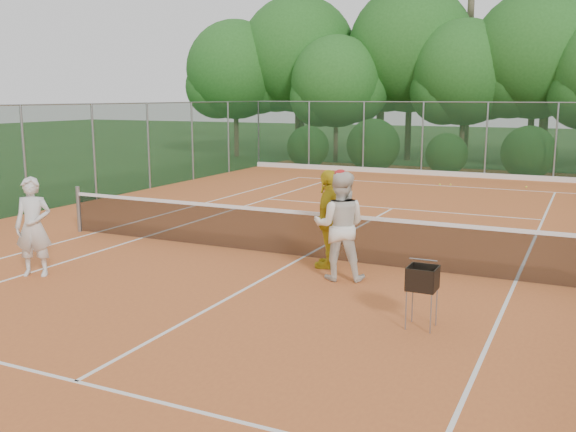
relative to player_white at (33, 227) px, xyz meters
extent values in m
plane|color=#1E4117|center=(3.87, 3.31, -0.93)|extent=(120.00, 120.00, 0.00)
cube|color=#C5632D|center=(3.87, 3.31, -0.92)|extent=(18.00, 36.00, 0.02)
cylinder|color=gray|center=(-2.07, 3.31, -0.36)|extent=(0.10, 0.10, 1.10)
cube|color=black|center=(3.87, 3.31, -0.45)|extent=(11.87, 0.03, 0.86)
cube|color=white|center=(3.87, 3.31, 0.02)|extent=(11.87, 0.04, 0.07)
imported|color=silver|center=(0.00, 0.00, 0.00)|extent=(0.78, 0.67, 1.81)
imported|color=silver|center=(5.09, 2.16, 0.07)|extent=(1.11, 0.96, 1.94)
ellipsoid|color=red|center=(5.09, 2.16, 1.00)|extent=(0.22, 0.22, 0.14)
imported|color=gold|center=(4.60, 2.86, 0.03)|extent=(0.57, 1.14, 1.88)
cylinder|color=gray|center=(6.85, 0.18, -0.62)|extent=(0.02, 0.02, 0.56)
cylinder|color=gray|center=(7.19, 0.53, -0.62)|extent=(0.02, 0.02, 0.56)
cube|color=black|center=(7.02, 0.35, -0.18)|extent=(0.39, 0.39, 0.33)
sphere|color=#C5DC33|center=(4.03, 15.28, -0.87)|extent=(0.07, 0.07, 0.07)
sphere|color=yellow|center=(6.97, 15.95, -0.87)|extent=(0.07, 0.07, 0.07)
sphere|color=yellow|center=(4.40, 15.39, -0.87)|extent=(0.07, 0.07, 0.07)
cube|color=white|center=(3.87, 15.19, -0.90)|extent=(11.03, 0.06, 0.01)
cube|color=white|center=(-1.62, 3.31, -0.90)|extent=(0.06, 23.77, 0.01)
cube|color=white|center=(-0.24, 3.31, -0.90)|extent=(0.06, 23.77, 0.01)
cube|color=white|center=(7.98, 3.31, -0.90)|extent=(0.06, 23.77, 0.01)
cube|color=white|center=(3.87, 9.71, -0.90)|extent=(8.23, 0.06, 0.01)
cube|color=white|center=(3.87, -3.09, -0.90)|extent=(8.23, 0.06, 0.01)
cube|color=white|center=(3.87, 3.31, -0.90)|extent=(0.06, 12.80, 0.01)
cube|color=#19381E|center=(3.87, 18.31, 0.59)|extent=(18.00, 0.02, 3.00)
cylinder|color=gray|center=(-5.13, 18.31, 0.59)|extent=(0.07, 0.07, 3.00)
cylinder|color=gray|center=(-5.13, 18.31, 0.59)|extent=(0.07, 0.07, 3.00)
cylinder|color=brown|center=(-8.63, 22.31, 0.95)|extent=(0.26, 0.26, 3.75)
sphere|color=#22561C|center=(-8.63, 22.31, 3.72)|extent=(5.25, 5.25, 5.25)
cylinder|color=brown|center=(-5.63, 23.81, 1.27)|extent=(0.30, 0.30, 4.40)
sphere|color=#22561C|center=(-5.63, 23.81, 4.53)|extent=(6.16, 6.16, 6.16)
cylinder|color=brown|center=(-2.63, 21.81, 0.67)|extent=(0.22, 0.22, 3.20)
sphere|color=#22561C|center=(-2.63, 21.81, 3.04)|extent=(4.48, 4.48, 4.48)
cylinder|color=brown|center=(0.37, 24.31, 1.32)|extent=(0.31, 0.31, 4.50)
sphere|color=#22561C|center=(0.37, 24.31, 4.65)|extent=(6.30, 6.30, 6.30)
cylinder|color=brown|center=(3.37, 22.81, 0.82)|extent=(0.24, 0.24, 3.50)
sphere|color=#22561C|center=(3.37, 22.81, 3.41)|extent=(4.90, 4.90, 4.90)
cylinder|color=brown|center=(6.37, 23.31, 1.12)|extent=(0.28, 0.28, 4.10)
sphere|color=#22561C|center=(6.37, 23.31, 4.16)|extent=(5.74, 5.74, 5.74)
cone|color=brown|center=(-6.13, 25.31, 5.57)|extent=(0.44, 0.44, 13.00)
cone|color=brown|center=(-1.13, 24.31, 4.57)|extent=(0.44, 0.44, 11.00)
cone|color=brown|center=(2.87, 26.31, 6.57)|extent=(0.44, 0.44, 15.00)
cone|color=brown|center=(6.87, 23.81, 4.07)|extent=(0.44, 0.44, 10.00)
camera|label=1|loc=(9.03, -8.27, 2.32)|focal=40.00mm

